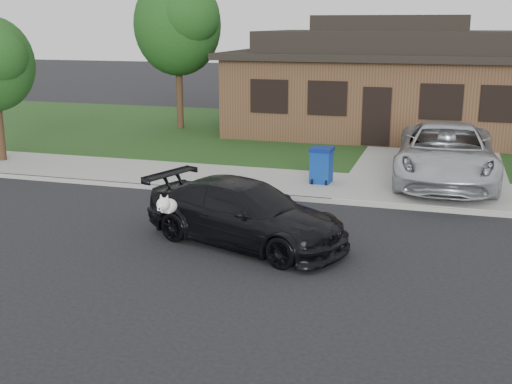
% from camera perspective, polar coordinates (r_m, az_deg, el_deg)
% --- Properties ---
extents(ground, '(120.00, 120.00, 0.00)m').
position_cam_1_polar(ground, '(14.51, -10.63, -3.43)').
color(ground, black).
rests_on(ground, ground).
extents(sidewalk, '(60.00, 3.00, 0.12)m').
position_cam_1_polar(sidewalk, '(18.89, -3.74, 1.24)').
color(sidewalk, gray).
rests_on(sidewalk, ground).
extents(curb, '(60.00, 0.12, 0.12)m').
position_cam_1_polar(curb, '(17.54, -5.44, 0.14)').
color(curb, gray).
rests_on(curb, ground).
extents(lawn, '(60.00, 13.00, 0.13)m').
position_cam_1_polar(lawn, '(26.39, 2.34, 5.14)').
color(lawn, '#193814').
rests_on(lawn, ground).
extents(driveway, '(4.50, 13.00, 0.14)m').
position_cam_1_polar(driveway, '(22.64, 15.27, 3.04)').
color(driveway, gray).
rests_on(driveway, ground).
extents(sedan, '(4.86, 3.20, 1.31)m').
position_cam_1_polar(sedan, '(13.29, -0.99, -1.90)').
color(sedan, black).
rests_on(sedan, ground).
extents(minivan, '(2.80, 5.86, 1.61)m').
position_cam_1_polar(minivan, '(18.75, 16.54, 3.32)').
color(minivan, '#B7BBBF').
rests_on(minivan, driveway).
extents(recycling_bin, '(0.64, 0.67, 1.00)m').
position_cam_1_polar(recycling_bin, '(18.06, 5.84, 2.41)').
color(recycling_bin, navy).
rests_on(recycling_bin, sidewalk).
extents(house, '(12.60, 8.60, 4.65)m').
position_cam_1_polar(house, '(27.41, 11.70, 9.58)').
color(house, '#422B1C').
rests_on(house, ground).
extents(tree_0, '(3.78, 3.60, 6.34)m').
position_cam_1_polar(tree_0, '(27.30, -6.77, 14.69)').
color(tree_0, '#332114').
rests_on(tree_0, ground).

